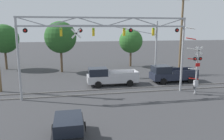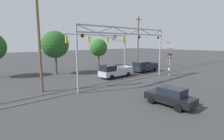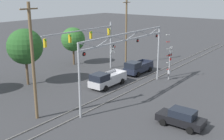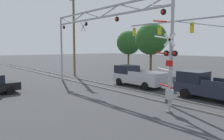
# 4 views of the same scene
# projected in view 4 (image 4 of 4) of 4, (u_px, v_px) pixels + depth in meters

# --- Properties ---
(rail_track_near) EXTENTS (80.00, 0.08, 0.10)m
(rail_track_near) POSITION_uv_depth(u_px,v_px,m) (103.00, 88.00, 19.90)
(rail_track_near) COLOR gray
(rail_track_near) RESTS_ON ground_plane
(rail_track_far) EXTENTS (80.00, 0.08, 0.10)m
(rail_track_far) POSITION_uv_depth(u_px,v_px,m) (115.00, 86.00, 20.81)
(rail_track_far) COLOR gray
(rail_track_far) RESTS_ON ground_plane
(crossing_gantry) EXTENTS (15.18, 0.26, 7.14)m
(crossing_gantry) POSITION_uv_depth(u_px,v_px,m) (100.00, 29.00, 19.20)
(crossing_gantry) COLOR #9EA0A5
(crossing_gantry) RESTS_ON ground_plane
(crossing_signal_mast) EXTENTS (1.85, 0.35, 6.28)m
(crossing_signal_mast) POSITION_uv_depth(u_px,v_px,m) (168.00, 73.00, 12.35)
(crossing_signal_mast) COLOR #9EA0A5
(crossing_signal_mast) RESTS_ON ground_plane
(traffic_signal_span) EXTENTS (13.11, 0.39, 7.09)m
(traffic_signal_span) POSITION_uv_depth(u_px,v_px,m) (198.00, 34.00, 21.19)
(traffic_signal_span) COLOR #9EA0A5
(traffic_signal_span) RESTS_ON ground_plane
(pickup_truck_lead) EXTENTS (5.53, 2.17, 1.94)m
(pickup_truck_lead) POSITION_uv_depth(u_px,v_px,m) (136.00, 76.00, 21.17)
(pickup_truck_lead) COLOR #B7B7BC
(pickup_truck_lead) RESTS_ON ground_plane
(pickup_truck_following) EXTENTS (5.29, 2.17, 1.94)m
(pickup_truck_following) POSITION_uv_depth(u_px,v_px,m) (209.00, 87.00, 15.63)
(pickup_truck_following) COLOR #1E2333
(pickup_truck_following) RESTS_ON ground_plane
(utility_pole_left) EXTENTS (1.80, 0.28, 10.61)m
(utility_pole_left) POSITION_uv_depth(u_px,v_px,m) (74.00, 34.00, 28.86)
(utility_pole_left) COLOR brown
(utility_pole_left) RESTS_ON ground_plane
(background_tree_beyond_span) EXTENTS (4.41, 4.41, 7.12)m
(background_tree_beyond_span) POSITION_uv_depth(u_px,v_px,m) (151.00, 39.00, 30.26)
(background_tree_beyond_span) COLOR brown
(background_tree_beyond_span) RESTS_ON ground_plane
(background_tree_far_right_verge) EXTENTS (4.26, 4.26, 6.75)m
(background_tree_far_right_verge) POSITION_uv_depth(u_px,v_px,m) (129.00, 43.00, 38.98)
(background_tree_far_right_verge) COLOR brown
(background_tree_far_right_verge) RESTS_ON ground_plane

